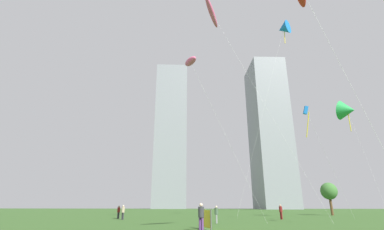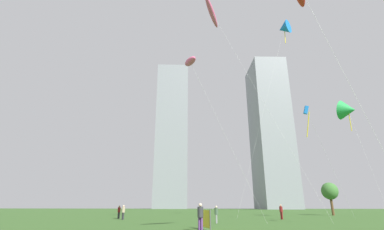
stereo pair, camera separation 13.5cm
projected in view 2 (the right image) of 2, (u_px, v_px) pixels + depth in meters
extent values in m
cylinder|color=#2D2D33|center=(118.00, 215.00, 34.51)|extent=(0.14, 0.14, 0.77)
cylinder|color=#2D2D33|center=(119.00, 215.00, 34.62)|extent=(0.14, 0.14, 0.77)
cylinder|color=maroon|center=(119.00, 210.00, 34.78)|extent=(0.35, 0.35, 0.61)
sphere|color=#997051|center=(119.00, 206.00, 34.91)|extent=(0.21, 0.21, 0.21)
cylinder|color=gray|center=(217.00, 219.00, 25.54)|extent=(0.14, 0.14, 0.76)
cylinder|color=gray|center=(216.00, 219.00, 25.39)|extent=(0.14, 0.14, 0.76)
cylinder|color=#3F593F|center=(216.00, 211.00, 25.68)|extent=(0.35, 0.35, 0.60)
sphere|color=beige|center=(216.00, 207.00, 25.81)|extent=(0.21, 0.21, 0.21)
cylinder|color=#593372|center=(202.00, 224.00, 17.50)|extent=(0.16, 0.16, 0.84)
cylinder|color=#593372|center=(199.00, 224.00, 17.58)|extent=(0.16, 0.16, 0.84)
cylinder|color=#2D2D33|center=(200.00, 212.00, 17.78)|extent=(0.39, 0.39, 0.67)
sphere|color=beige|center=(200.00, 205.00, 17.92)|extent=(0.23, 0.23, 0.23)
cylinder|color=maroon|center=(282.00, 216.00, 32.39)|extent=(0.16, 0.16, 0.83)
cylinder|color=maroon|center=(281.00, 216.00, 32.53)|extent=(0.16, 0.16, 0.83)
cylinder|color=maroon|center=(281.00, 209.00, 32.70)|extent=(0.38, 0.38, 0.66)
sphere|color=tan|center=(281.00, 205.00, 32.84)|extent=(0.23, 0.23, 0.23)
cylinder|color=#2D2D33|center=(122.00, 216.00, 31.87)|extent=(0.15, 0.15, 0.80)
cylinder|color=#2D2D33|center=(123.00, 216.00, 31.79)|extent=(0.15, 0.15, 0.80)
cylinder|color=tan|center=(123.00, 210.00, 32.06)|extent=(0.37, 0.37, 0.63)
sphere|color=beige|center=(124.00, 206.00, 32.20)|extent=(0.22, 0.22, 0.22)
cylinder|color=silver|center=(228.00, 140.00, 25.74)|extent=(6.80, 4.27, 15.05)
ellipsoid|color=#E5598C|center=(190.00, 61.00, 26.47)|extent=(1.73, 2.38, 1.06)
cylinder|color=silver|center=(367.00, 159.00, 34.41)|extent=(1.13, 2.63, 14.41)
cone|color=green|center=(348.00, 110.00, 38.00)|extent=(3.72, 3.72, 3.12)
cylinder|color=yellow|center=(350.00, 121.00, 37.46)|extent=(0.13, 0.15, 2.78)
cylinder|color=silver|center=(261.00, 98.00, 30.83)|extent=(10.84, 2.19, 26.61)
ellipsoid|color=#E5598C|center=(212.00, 12.00, 36.63)|extent=(2.16, 4.44, 2.83)
cylinder|color=silver|center=(264.00, 110.00, 39.37)|extent=(9.46, 2.41, 29.62)
cone|color=blue|center=(284.00, 28.00, 44.78)|extent=(2.69, 2.81, 2.32)
cylinder|color=yellow|center=(285.00, 37.00, 44.23)|extent=(0.37, 0.64, 2.76)
cylinder|color=silver|center=(351.00, 87.00, 13.97)|extent=(3.70, 0.28, 14.87)
cylinder|color=silver|center=(331.00, 164.00, 32.85)|extent=(5.24, 3.93, 12.83)
cube|color=blue|center=(306.00, 110.00, 33.31)|extent=(0.67, 0.52, 1.11)
cylinder|color=yellow|center=(308.00, 124.00, 32.72)|extent=(0.64, 0.52, 3.09)
cylinder|color=brown|center=(332.00, 206.00, 46.15)|extent=(0.42, 0.42, 3.04)
ellipsoid|color=#3D7033|center=(330.00, 191.00, 46.94)|extent=(2.76, 2.76, 2.89)
cube|color=gray|center=(172.00, 134.00, 154.39)|extent=(19.92, 19.40, 80.76)
cube|color=gray|center=(270.00, 132.00, 138.17)|extent=(19.23, 24.97, 74.75)
cylinder|color=#4C4C4C|center=(199.00, 219.00, 19.98)|extent=(0.08, 0.08, 1.34)
cylinder|color=#4C4C4C|center=(210.00, 220.00, 17.76)|extent=(0.08, 0.08, 1.34)
cube|color=yellow|center=(204.00, 219.00, 18.88)|extent=(0.93, 2.27, 1.14)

